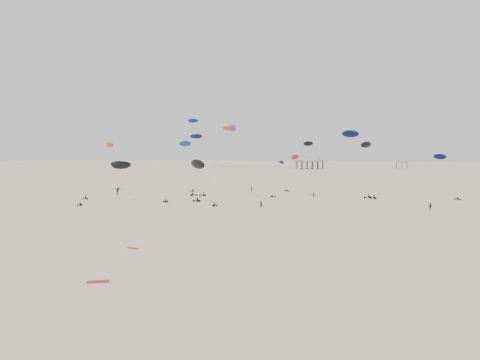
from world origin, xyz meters
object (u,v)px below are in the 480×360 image
(pavilion_small, at_px, (402,164))
(rig_3, at_px, (443,164))
(pavilion_main, at_px, (310,163))
(rig_8, at_px, (223,147))
(spectator_0, at_px, (261,208))

(pavilion_small, xyz_separation_m, rig_3, (-10.78, -248.42, 6.23))
(pavilion_main, bearing_deg, rig_8, -90.21)
(pavilion_main, relative_size, spectator_0, 10.43)
(pavilion_small, distance_m, spectator_0, 290.29)
(pavilion_main, bearing_deg, rig_3, -74.83)
(rig_3, relative_size, rig_8, 0.61)
(rig_8, xyz_separation_m, spectator_0, (14.20, -16.79, -14.72))
(pavilion_main, distance_m, spectator_0, 255.07)
(rig_8, bearing_deg, pavilion_small, -15.45)
(rig_3, bearing_deg, pavilion_small, -127.06)
(pavilion_small, distance_m, rig_8, 277.34)
(pavilion_main, distance_m, rig_3, 226.37)
(pavilion_main, distance_m, rig_8, 238.13)
(spectator_0, bearing_deg, pavilion_main, -59.53)
(pavilion_main, xyz_separation_m, rig_3, (59.22, -218.42, 5.50))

